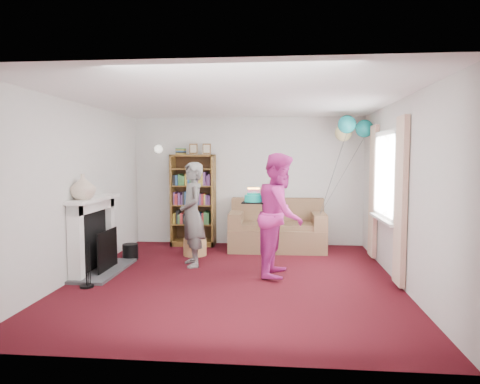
# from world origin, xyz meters

# --- Properties ---
(ground) EXTENTS (5.00, 5.00, 0.00)m
(ground) POSITION_xyz_m (0.00, 0.00, 0.00)
(ground) COLOR black
(ground) RESTS_ON ground
(wall_back) EXTENTS (4.50, 0.02, 2.50)m
(wall_back) POSITION_xyz_m (0.00, 2.51, 1.25)
(wall_back) COLOR silver
(wall_back) RESTS_ON ground
(wall_left) EXTENTS (0.02, 5.00, 2.50)m
(wall_left) POSITION_xyz_m (-2.26, 0.00, 1.25)
(wall_left) COLOR silver
(wall_left) RESTS_ON ground
(wall_right) EXTENTS (0.02, 5.00, 2.50)m
(wall_right) POSITION_xyz_m (2.26, 0.00, 1.25)
(wall_right) COLOR silver
(wall_right) RESTS_ON ground
(ceiling) EXTENTS (4.50, 5.00, 0.01)m
(ceiling) POSITION_xyz_m (0.00, 0.00, 2.50)
(ceiling) COLOR white
(ceiling) RESTS_ON wall_back
(fireplace) EXTENTS (0.55, 1.80, 1.12)m
(fireplace) POSITION_xyz_m (-2.09, 0.19, 0.51)
(fireplace) COLOR #3F3F42
(fireplace) RESTS_ON ground
(window_bay) EXTENTS (0.14, 2.02, 2.20)m
(window_bay) POSITION_xyz_m (2.21, 0.60, 1.20)
(window_bay) COLOR white
(window_bay) RESTS_ON ground
(wall_sconce) EXTENTS (0.16, 0.23, 0.16)m
(wall_sconce) POSITION_xyz_m (-1.75, 2.36, 1.88)
(wall_sconce) COLOR gold
(wall_sconce) RESTS_ON ground
(bookcase) EXTENTS (0.84, 0.42, 1.98)m
(bookcase) POSITION_xyz_m (-1.04, 2.30, 0.87)
(bookcase) COLOR #472B14
(bookcase) RESTS_ON ground
(sofa) EXTENTS (1.76, 0.93, 0.93)m
(sofa) POSITION_xyz_m (0.59, 2.07, 0.35)
(sofa) COLOR brown
(sofa) RESTS_ON ground
(wicker_basket) EXTENTS (0.41, 0.41, 0.36)m
(wicker_basket) POSITION_xyz_m (-0.84, 1.40, 0.17)
(wicker_basket) COLOR #9E7D4A
(wicker_basket) RESTS_ON ground
(person_striped) EXTENTS (0.60, 0.71, 1.64)m
(person_striped) POSITION_xyz_m (-0.74, 0.68, 0.82)
(person_striped) COLOR black
(person_striped) RESTS_ON ground
(person_magenta) EXTENTS (0.79, 0.95, 1.78)m
(person_magenta) POSITION_xyz_m (0.65, 0.28, 0.89)
(person_magenta) COLOR #B2237B
(person_magenta) RESTS_ON ground
(birthday_cake) EXTENTS (0.32, 0.32, 0.22)m
(birthday_cake) POSITION_xyz_m (0.25, 0.34, 1.12)
(birthday_cake) COLOR black
(birthday_cake) RESTS_ON ground
(balloons) EXTENTS (0.92, 0.69, 1.76)m
(balloons) POSITION_xyz_m (1.88, 1.81, 2.22)
(balloons) COLOR #3F3F3F
(balloons) RESTS_ON ground
(mantel_vase) EXTENTS (0.45, 0.45, 0.36)m
(mantel_vase) POSITION_xyz_m (-2.12, -0.15, 1.31)
(mantel_vase) COLOR beige
(mantel_vase) RESTS_ON fireplace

